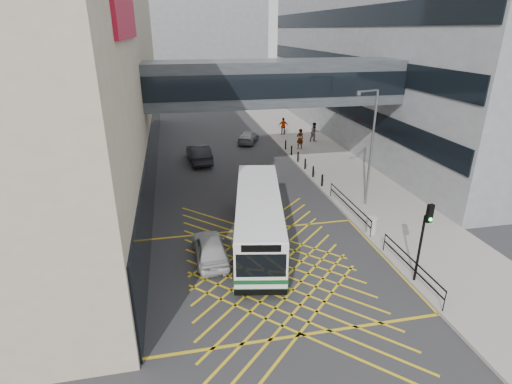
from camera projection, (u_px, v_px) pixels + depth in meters
ground at (273, 271)px, 19.53m from camera, size 120.00×120.00×0.00m
building_right at (440, 39)px, 41.99m from camera, size 24.09×44.00×20.00m
building_far at (180, 41)px, 70.12m from camera, size 28.00×16.00×18.00m
skybridge at (275, 83)px, 28.13m from camera, size 20.00×4.10×3.00m
pavement at (331, 164)px, 34.78m from camera, size 6.00×54.00×0.16m
box_junction at (273, 271)px, 19.53m from camera, size 12.00×9.00×0.01m
bus at (259, 217)px, 21.62m from camera, size 4.24×10.49×2.87m
car_white at (210, 248)px, 20.28m from camera, size 1.93×4.37×1.37m
car_dark at (199, 153)px, 35.31m from camera, size 2.46×5.28×1.60m
car_silver at (248, 137)px, 41.48m from camera, size 3.11×4.39×1.26m
traffic_light at (424, 232)px, 17.55m from camera, size 0.30×0.46×3.93m
street_lamp at (370, 142)px, 24.97m from camera, size 1.68×0.68×7.50m
litter_bin at (372, 225)px, 22.72m from camera, size 0.56×0.56×0.97m
kerb_railings at (373, 227)px, 21.96m from camera, size 0.05×12.54×1.00m
bollards at (301, 160)px, 34.06m from camera, size 0.14×10.14×0.90m
pedestrian_a at (300, 139)px, 38.68m from camera, size 0.85×0.66×1.94m
pedestrian_b at (314, 132)px, 41.08m from camera, size 1.02×0.67×1.96m
pedestrian_c at (283, 126)px, 43.83m from camera, size 1.16×0.66×1.87m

